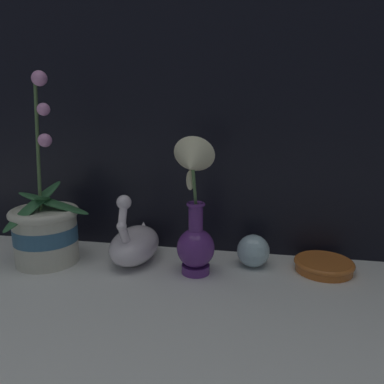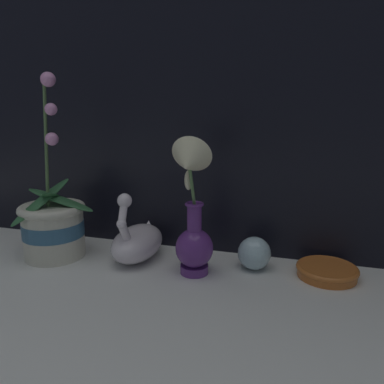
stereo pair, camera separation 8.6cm
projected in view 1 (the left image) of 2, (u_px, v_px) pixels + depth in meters
ground_plane at (172, 290)px, 0.79m from camera, size 2.80×2.80×0.00m
window_backdrop at (194, 11)px, 0.90m from camera, size 2.80×0.03×1.20m
orchid_potted_plant at (46, 228)px, 0.91m from camera, size 0.20×0.21×0.46m
swan_figurine at (135, 243)px, 0.93m from camera, size 0.11×0.20×0.18m
blue_vase at (195, 220)px, 0.83m from camera, size 0.09×0.13×0.32m
glass_sphere at (253, 251)px, 0.90m from camera, size 0.08×0.08×0.08m
amber_dish at (324, 265)px, 0.87m from camera, size 0.14×0.14×0.03m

